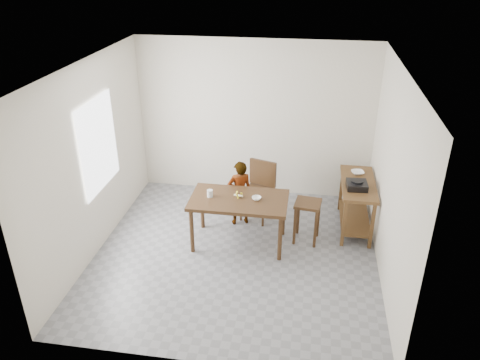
% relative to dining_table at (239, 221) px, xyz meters
% --- Properties ---
extents(floor, '(4.00, 4.00, 0.04)m').
position_rel_dining_table_xyz_m(floor, '(0.00, -0.30, -0.40)').
color(floor, gray).
rests_on(floor, ground).
extents(ceiling, '(4.00, 4.00, 0.04)m').
position_rel_dining_table_xyz_m(ceiling, '(0.00, -0.30, 2.35)').
color(ceiling, white).
rests_on(ceiling, wall_back).
extents(wall_back, '(4.00, 0.04, 2.70)m').
position_rel_dining_table_xyz_m(wall_back, '(0.00, 1.72, 0.98)').
color(wall_back, silver).
rests_on(wall_back, ground).
extents(wall_front, '(4.00, 0.04, 2.70)m').
position_rel_dining_table_xyz_m(wall_front, '(0.00, -2.32, 0.98)').
color(wall_front, silver).
rests_on(wall_front, ground).
extents(wall_left, '(0.04, 4.00, 2.70)m').
position_rel_dining_table_xyz_m(wall_left, '(-2.02, -0.30, 0.98)').
color(wall_left, silver).
rests_on(wall_left, ground).
extents(wall_right, '(0.04, 4.00, 2.70)m').
position_rel_dining_table_xyz_m(wall_right, '(2.02, -0.30, 0.98)').
color(wall_right, silver).
rests_on(wall_right, ground).
extents(window_pane, '(0.02, 1.10, 1.30)m').
position_rel_dining_table_xyz_m(window_pane, '(-1.97, -0.10, 1.12)').
color(window_pane, white).
rests_on(window_pane, wall_left).
extents(dining_table, '(1.40, 0.80, 0.75)m').
position_rel_dining_table_xyz_m(dining_table, '(0.00, 0.00, 0.00)').
color(dining_table, '#3D2614').
rests_on(dining_table, floor).
extents(prep_counter, '(0.50, 1.20, 0.80)m').
position_rel_dining_table_xyz_m(prep_counter, '(1.72, 0.70, 0.03)').
color(prep_counter, '#55381C').
rests_on(prep_counter, floor).
extents(child, '(0.46, 0.40, 1.08)m').
position_rel_dining_table_xyz_m(child, '(-0.08, 0.56, 0.16)').
color(child, white).
rests_on(child, floor).
extents(dining_chair, '(0.57, 0.57, 0.94)m').
position_rel_dining_table_xyz_m(dining_chair, '(0.18, 0.76, 0.09)').
color(dining_chair, '#3D2614').
rests_on(dining_chair, floor).
extents(stool, '(0.41, 0.41, 0.65)m').
position_rel_dining_table_xyz_m(stool, '(0.98, 0.22, -0.05)').
color(stool, '#3D2614').
rests_on(stool, floor).
extents(glass_tumbler, '(0.11, 0.11, 0.11)m').
position_rel_dining_table_xyz_m(glass_tumbler, '(-0.42, -0.00, 0.43)').
color(glass_tumbler, silver).
rests_on(glass_tumbler, dining_table).
extents(small_bowl, '(0.16, 0.16, 0.04)m').
position_rel_dining_table_xyz_m(small_bowl, '(0.25, 0.01, 0.40)').
color(small_bowl, white).
rests_on(small_bowl, dining_table).
extents(banana, '(0.18, 0.15, 0.05)m').
position_rel_dining_table_xyz_m(banana, '(-0.02, 0.05, 0.40)').
color(banana, '#F1D155').
rests_on(banana, dining_table).
extents(serving_bowl, '(0.23, 0.23, 0.05)m').
position_rel_dining_table_xyz_m(serving_bowl, '(1.72, 0.98, 0.45)').
color(serving_bowl, white).
rests_on(serving_bowl, prep_counter).
extents(gas_burner, '(0.31, 0.31, 0.10)m').
position_rel_dining_table_xyz_m(gas_burner, '(1.68, 0.50, 0.47)').
color(gas_burner, black).
rests_on(gas_burner, prep_counter).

